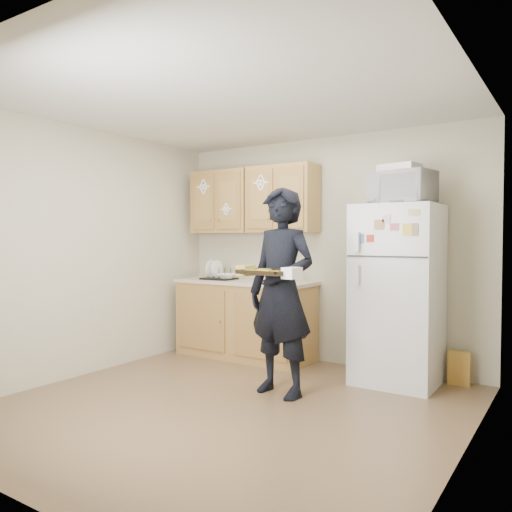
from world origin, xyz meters
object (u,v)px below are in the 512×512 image
Objects in this scene: microwave at (402,188)px; dish_rack at (219,273)px; baking_tray at (268,273)px; refrigerator at (398,294)px; person at (281,292)px.

dish_rack is (-2.15, 0.01, -0.88)m from microwave.
baking_tray reaches higher than dish_rack.
refrigerator is 3.87× the size of baking_tray.
microwave is (0.05, -0.05, 1.00)m from refrigerator.
person is 4.17× the size of baking_tray.
refrigerator is 2.11m from dish_rack.
microwave is 2.32m from dish_rack.
baking_tray is (0.04, -0.30, 0.18)m from person.
baking_tray is 1.83m from dish_rack.
person is at bearing -129.05° from refrigerator.
refrigerator is 3.09× the size of microwave.
refrigerator is 0.93× the size of person.
dish_rack is at bearing -178.81° from refrigerator.
person reaches higher than baking_tray.
person reaches higher than dish_rack.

